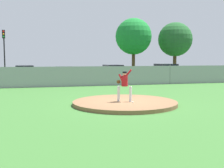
{
  "coord_description": "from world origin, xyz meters",
  "views": [
    {
      "loc": [
        -4.23,
        -13.46,
        2.35
      ],
      "look_at": [
        -0.4,
        1.07,
        0.97
      ],
      "focal_mm": 44.66,
      "sensor_mm": 36.0,
      "label": 1
    }
  ],
  "objects": [
    {
      "name": "chainlink_fence",
      "position": [
        0.0,
        10.0,
        0.84
      ],
      "size": [
        37.57,
        0.07,
        1.79
      ],
      "color": "gray",
      "rests_on": "ground_plane"
    },
    {
      "name": "parked_car_red",
      "position": [
        -1.82,
        14.01,
        0.75
      ],
      "size": [
        1.85,
        4.1,
        1.56
      ],
      "color": "#A81919",
      "rests_on": "ground_plane"
    },
    {
      "name": "baseball",
      "position": [
        0.2,
        -0.63,
        0.22
      ],
      "size": [
        0.07,
        0.07,
        0.07
      ],
      "primitive_type": "sphere",
      "color": "white",
      "rests_on": "pitchers_mound"
    },
    {
      "name": "pitchers_mound",
      "position": [
        0.0,
        0.0,
        0.09
      ],
      "size": [
        5.33,
        5.33,
        0.18
      ],
      "primitive_type": "cylinder",
      "color": "brown",
      "rests_on": "ground_plane"
    },
    {
      "name": "tree_slender_far",
      "position": [
        15.27,
        24.07,
        5.12
      ],
      "size": [
        4.98,
        4.98,
        7.64
      ],
      "color": "#4C331E",
      "rests_on": "ground_plane"
    },
    {
      "name": "parked_car_slate",
      "position": [
        -5.53,
        14.21,
        0.82
      ],
      "size": [
        2.0,
        4.35,
        1.71
      ],
      "color": "slate",
      "rests_on": "ground_plane"
    },
    {
      "name": "traffic_light_near",
      "position": [
        -7.81,
        19.06,
        3.67
      ],
      "size": [
        0.28,
        0.46,
        5.43
      ],
      "color": "black",
      "rests_on": "ground_plane"
    },
    {
      "name": "tree_broad_left",
      "position": [
        8.86,
        24.18,
        5.44
      ],
      "size": [
        5.12,
        5.12,
        8.01
      ],
      "color": "#4C331E",
      "rests_on": "ground_plane"
    },
    {
      "name": "ground_plane",
      "position": [
        0.0,
        6.0,
        0.0
      ],
      "size": [
        80.0,
        80.0,
        0.0
      ],
      "primitive_type": "plane",
      "color": "#386B2D"
    },
    {
      "name": "parked_car_teal",
      "position": [
        9.23,
        14.5,
        0.84
      ],
      "size": [
        2.01,
        4.79,
        1.77
      ],
      "color": "#146066",
      "rests_on": "ground_plane"
    },
    {
      "name": "parked_car_charcoal",
      "position": [
        3.34,
        14.87,
        0.81
      ],
      "size": [
        1.94,
        4.55,
        1.7
      ],
      "color": "#232328",
      "rests_on": "ground_plane"
    },
    {
      "name": "traffic_cone_orange",
      "position": [
        0.13,
        11.43,
        0.26
      ],
      "size": [
        0.4,
        0.4,
        0.55
      ],
      "color": "orange",
      "rests_on": "asphalt_strip"
    },
    {
      "name": "asphalt_strip",
      "position": [
        0.0,
        14.5,
        0.0
      ],
      "size": [
        44.0,
        7.0,
        0.01
      ],
      "primitive_type": "cube",
      "color": "#2B2B2D",
      "rests_on": "ground_plane"
    },
    {
      "name": "pitcher_youth",
      "position": [
        -0.07,
        -0.13,
        1.12
      ],
      "size": [
        0.78,
        0.4,
        1.64
      ],
      "color": "silver",
      "rests_on": "pitchers_mound"
    }
  ]
}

